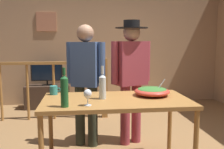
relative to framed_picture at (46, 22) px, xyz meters
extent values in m
cube|color=tan|center=(1.26, 0.06, -0.39)|extent=(5.28, 0.10, 2.81)
cube|color=#C07955|center=(0.00, 0.00, 0.00)|extent=(0.42, 0.03, 0.40)
cylinder|color=#9E6B33|center=(-0.67, -1.11, -1.30)|extent=(0.04, 0.04, 0.98)
cylinder|color=#9E6B33|center=(-0.22, -1.11, -1.30)|extent=(0.04, 0.04, 0.98)
cylinder|color=#9E6B33|center=(0.23, -1.11, -1.30)|extent=(0.04, 0.04, 0.98)
cylinder|color=#9E6B33|center=(0.68, -1.11, -1.30)|extent=(0.04, 0.04, 0.98)
cylinder|color=#9E6B33|center=(1.13, -1.11, -1.30)|extent=(0.04, 0.04, 0.98)
cube|color=#9E6B33|center=(0.00, -1.11, -0.78)|extent=(2.34, 0.07, 0.05)
cube|color=#9E6B33|center=(1.13, -1.11, -1.25)|extent=(0.10, 0.10, 1.08)
cube|color=#38281E|center=(0.01, -0.29, -1.55)|extent=(0.90, 0.40, 0.47)
cube|color=black|center=(0.01, -0.29, -1.31)|extent=(0.20, 0.12, 0.02)
cylinder|color=black|center=(0.01, -0.29, -1.26)|extent=(0.03, 0.03, 0.08)
cube|color=black|center=(0.01, -0.32, -1.04)|extent=(0.63, 0.06, 0.36)
cube|color=black|center=(0.01, -0.35, -1.04)|extent=(0.58, 0.01, 0.32)
cube|color=#9E6B33|center=(1.07, -3.06, -1.02)|extent=(1.54, 0.82, 0.04)
cylinder|color=#9E6B33|center=(1.80, -3.43, -1.42)|extent=(0.05, 0.05, 0.75)
cylinder|color=#9E6B33|center=(0.34, -2.69, -1.42)|extent=(0.05, 0.05, 0.75)
cylinder|color=#9E6B33|center=(1.80, -2.69, -1.42)|extent=(0.05, 0.05, 0.75)
ellipsoid|color=#CC3D2D|center=(1.49, -2.95, -0.95)|extent=(0.39, 0.39, 0.09)
ellipsoid|color=#38702D|center=(1.49, -2.95, -0.93)|extent=(0.32, 0.32, 0.04)
cylinder|color=silver|center=(1.57, -2.95, -0.91)|extent=(0.14, 0.01, 0.20)
cylinder|color=silver|center=(0.77, -3.31, -1.00)|extent=(0.07, 0.07, 0.01)
cylinder|color=silver|center=(0.77, -3.31, -0.96)|extent=(0.01, 0.01, 0.07)
ellipsoid|color=silver|center=(0.77, -3.31, -0.88)|extent=(0.08, 0.08, 0.09)
cylinder|color=#1E5628|center=(0.55, -3.33, -0.87)|extent=(0.07, 0.07, 0.27)
cone|color=#1E5628|center=(0.55, -3.33, -0.72)|extent=(0.07, 0.07, 0.03)
cylinder|color=#1E5628|center=(0.55, -3.33, -0.67)|extent=(0.03, 0.03, 0.07)
cylinder|color=silver|center=(0.93, -3.04, -0.88)|extent=(0.07, 0.07, 0.23)
cone|color=silver|center=(0.93, -3.04, -0.75)|extent=(0.07, 0.07, 0.03)
cylinder|color=silver|center=(0.93, -3.04, -0.69)|extent=(0.03, 0.03, 0.09)
cylinder|color=teal|center=(0.40, -2.76, -0.95)|extent=(0.09, 0.09, 0.10)
torus|color=teal|center=(0.45, -2.76, -0.94)|extent=(0.05, 0.01, 0.05)
cylinder|color=#2D3323|center=(0.85, -2.38, -1.39)|extent=(0.13, 0.13, 0.81)
cylinder|color=#2D3323|center=(0.69, -2.31, -1.39)|extent=(0.13, 0.13, 0.81)
cube|color=#3D5684|center=(0.77, -2.35, -0.70)|extent=(0.40, 0.33, 0.57)
cylinder|color=#3D5684|center=(0.97, -2.43, -0.68)|extent=(0.09, 0.09, 0.54)
cylinder|color=#3D5684|center=(0.57, -2.26, -0.68)|extent=(0.09, 0.09, 0.54)
sphere|color=#A37556|center=(0.77, -2.35, -0.30)|extent=(0.22, 0.22, 0.22)
cylinder|color=#9E3842|center=(1.46, -2.31, -1.38)|extent=(0.13, 0.13, 0.81)
cylinder|color=#9E3842|center=(1.29, -2.38, -1.38)|extent=(0.13, 0.13, 0.81)
cube|color=#9E3842|center=(1.37, -2.35, -0.69)|extent=(0.46, 0.36, 0.58)
cylinder|color=#9E3842|center=(1.61, -2.25, -0.67)|extent=(0.09, 0.09, 0.55)
cylinder|color=#9E3842|center=(1.14, -2.44, -0.67)|extent=(0.09, 0.09, 0.55)
sphere|color=#D8A884|center=(1.37, -2.35, -0.29)|extent=(0.22, 0.22, 0.22)
cylinder|color=black|center=(1.37, -2.35, -0.23)|extent=(0.43, 0.43, 0.01)
cylinder|color=black|center=(1.37, -2.35, -0.18)|extent=(0.21, 0.21, 0.10)
camera|label=1|loc=(0.71, -5.70, -0.38)|focal=41.38mm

